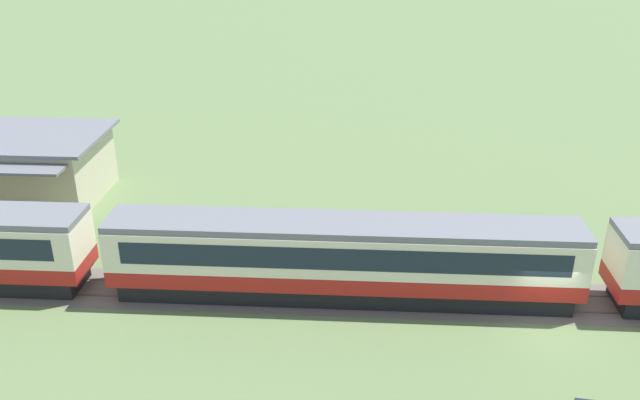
% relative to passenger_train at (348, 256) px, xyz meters
% --- Properties ---
extents(ground_plane, '(600.00, 600.00, 0.00)m').
position_rel_passenger_train_xyz_m(ground_plane, '(8.87, -1.64, -2.19)').
color(ground_plane, '#607547').
extents(passenger_train, '(68.62, 2.85, 3.94)m').
position_rel_passenger_train_xyz_m(passenger_train, '(0.00, 0.00, 0.00)').
color(passenger_train, '#AD1E19').
rests_on(passenger_train, ground_plane).
extents(railway_track, '(117.66, 3.60, 0.04)m').
position_rel_passenger_train_xyz_m(railway_track, '(-7.19, 0.00, -2.18)').
color(railway_track, '#665B51').
rests_on(railway_track, ground_plane).
extents(station_building, '(13.02, 8.43, 4.14)m').
position_rel_passenger_train_xyz_m(station_building, '(-21.83, 10.35, -0.09)').
color(station_building, beige).
rests_on(station_building, ground_plane).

